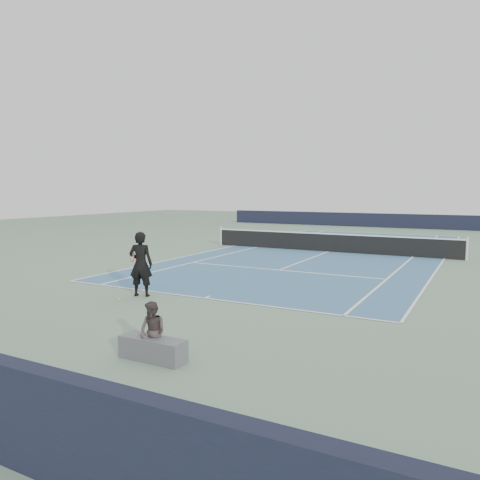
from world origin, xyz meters
The scene contains 7 objects.
ground centered at (0.00, 0.00, 0.00)m, with size 80.00×80.00×0.00m, color slate.
court_surface centered at (0.00, 0.00, 0.01)m, with size 10.97×23.77×0.01m, color #3A668A.
tennis_net centered at (0.00, 0.00, 0.50)m, with size 12.90×0.10×1.07m.
windscreen_far centered at (0.00, 17.88, 0.60)m, with size 30.00×0.25×1.20m, color black.
tennis_player centered at (-1.83, -12.49, 0.97)m, with size 0.88×0.74×1.93m.
tennis_ball centered at (-2.04, -13.24, 0.03)m, with size 0.07×0.07×0.07m, color #CEE02D.
spectator_bench centered at (1.83, -16.53, 0.38)m, with size 1.35×0.59×1.12m.
Camera 1 is at (7.19, -23.16, 3.12)m, focal length 35.00 mm.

